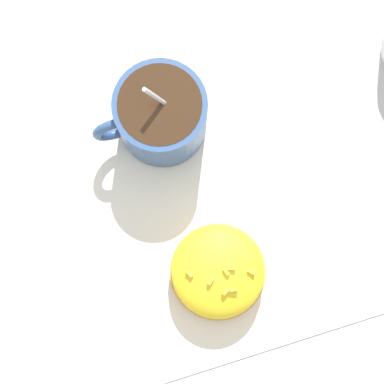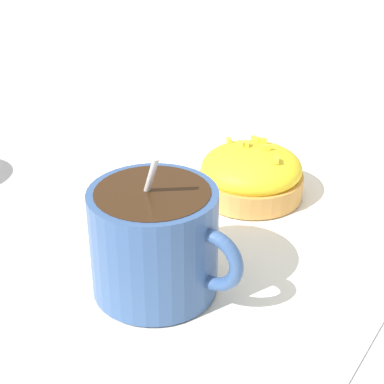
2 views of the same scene
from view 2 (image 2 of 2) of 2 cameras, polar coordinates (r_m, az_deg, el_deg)
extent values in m
plane|color=#B2B2B7|center=(0.50, 1.16, -4.05)|extent=(3.00, 3.00, 0.00)
cube|color=white|center=(0.50, 1.17, -3.91)|extent=(0.34, 0.32, 0.00)
cylinder|color=#335184|center=(0.42, -3.92, -4.25)|extent=(0.08, 0.08, 0.07)
cylinder|color=#331E0F|center=(0.41, -4.06, -0.64)|extent=(0.07, 0.07, 0.01)
torus|color=#335184|center=(0.40, 1.75, -6.05)|extent=(0.01, 0.04, 0.04)
ellipsoid|color=silver|center=(0.42, -2.52, -8.88)|extent=(0.03, 0.03, 0.01)
cylinder|color=silver|center=(0.42, -4.47, -1.37)|extent=(0.03, 0.04, 0.09)
cylinder|color=#D19347|center=(0.55, 5.25, 0.70)|extent=(0.09, 0.09, 0.02)
ellipsoid|color=yellow|center=(0.54, 5.32, 2.17)|extent=(0.09, 0.09, 0.03)
cube|color=yellow|center=(0.54, 4.75, 4.29)|extent=(0.01, 0.00, 0.00)
cube|color=yellow|center=(0.52, 7.57, 2.83)|extent=(0.01, 0.01, 0.00)
cube|color=yellow|center=(0.55, 5.92, 4.66)|extent=(0.00, 0.01, 0.00)
cube|color=yellow|center=(0.54, 6.63, 3.97)|extent=(0.01, 0.01, 0.00)
cube|color=yellow|center=(0.56, 3.33, 4.58)|extent=(0.01, 0.01, 0.00)
cube|color=yellow|center=(0.54, 4.39, 4.29)|extent=(0.01, 0.01, 0.00)
cube|color=yellow|center=(0.55, 6.29, 4.56)|extent=(0.01, 0.01, 0.00)
camera|label=1|loc=(0.59, 16.35, 63.71)|focal=60.00mm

